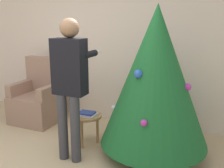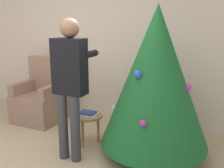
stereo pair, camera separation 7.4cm
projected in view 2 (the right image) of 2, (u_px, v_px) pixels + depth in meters
The scene contains 7 objects.
wall_back at pixel (105, 41), 4.42m from camera, with size 8.00×0.06×2.70m.
christmas_tree at pixel (156, 77), 3.14m from camera, with size 1.34×1.34×1.89m.
armchair at pixel (41, 99), 4.51m from camera, with size 0.74×0.71×1.07m.
person_standing at pixel (70, 78), 3.10m from camera, with size 0.42×0.57×1.72m.
side_stool at pixel (88, 119), 3.63m from camera, with size 0.42×0.42×0.42m.
laptop at pixel (87, 114), 3.61m from camera, with size 0.28×0.22×0.02m.
book at pixel (87, 113), 3.61m from camera, with size 0.22×0.16×0.02m.
Camera 2 is at (1.95, -1.79, 1.70)m, focal length 42.00 mm.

